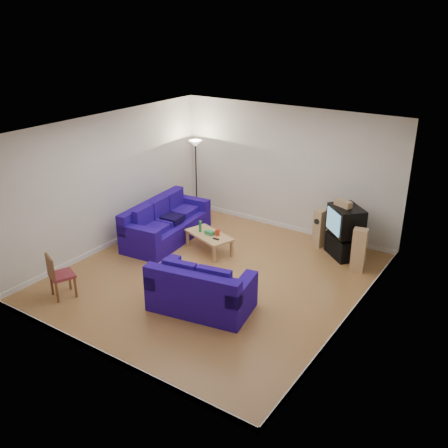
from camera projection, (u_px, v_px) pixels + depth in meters
The scene contains 16 objects.
room at pixel (213, 210), 10.12m from camera, with size 6.01×6.51×3.21m.
sofa_three_seat at pixel (165, 225), 12.42m from camera, with size 1.33×2.61×0.97m.
sofa_loveseat at pixel (200, 293), 9.41m from camera, with size 2.05×1.38×0.94m.
coffee_table at pixel (209, 236), 11.76m from camera, with size 1.33×0.96×0.44m.
bottle at pixel (200, 226), 11.82m from camera, with size 0.06×0.06×0.28m, color #197233.
tissue_box at pixel (209, 233), 11.71m from camera, with size 0.22×0.12×0.09m, color green.
red_canister at pixel (217, 232), 11.65m from camera, with size 0.11×0.11×0.15m, color red.
remote at pixel (216, 239), 11.46m from camera, with size 0.16×0.05×0.02m, color black.
tv_stand at pixel (342, 246), 11.56m from camera, with size 0.83×0.46×0.50m, color black.
av_receiver at pixel (344, 235), 11.43m from camera, with size 0.39×0.32×0.09m, color black.
television at pixel (346, 220), 11.27m from camera, with size 1.01×1.00×0.63m.
centre_speaker at pixel (343, 203), 11.17m from camera, with size 0.42×0.17×0.15m, color tan.
speaker_left at pixel (319, 228), 11.98m from camera, with size 0.26×0.31×0.93m.
speaker_right at pixel (359, 250), 10.79m from camera, with size 0.34×0.28×0.99m.
floor_lamp at pixel (196, 154), 13.36m from camera, with size 0.36×0.36×2.13m.
dining_chair at pixel (58, 274), 9.78m from camera, with size 0.58×0.58×0.93m.
Camera 1 is at (5.42, -7.72, 5.20)m, focal length 40.00 mm.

